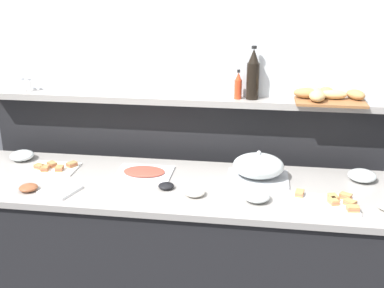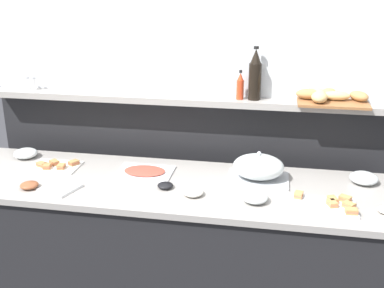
{
  "view_description": "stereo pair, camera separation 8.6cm",
  "coord_description": "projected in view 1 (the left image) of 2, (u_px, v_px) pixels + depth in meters",
  "views": [
    {
      "loc": [
        0.46,
        -2.31,
        2.02
      ],
      "look_at": [
        0.12,
        0.1,
        1.14
      ],
      "focal_mm": 43.83,
      "sensor_mm": 36.0,
      "label": 1
    },
    {
      "loc": [
        0.55,
        -2.3,
        2.02
      ],
      "look_at": [
        0.12,
        0.1,
        1.14
      ],
      "focal_mm": 43.83,
      "sensor_mm": 36.0,
      "label": 2
    }
  ],
  "objects": [
    {
      "name": "glass_bowl_small",
      "position": [
        362.0,
        176.0,
        2.61
      ],
      "size": [
        0.15,
        0.15,
        0.06
      ],
      "color": "silver",
      "rests_on": "buffet_counter"
    },
    {
      "name": "sandwich_platter_rear",
      "position": [
        54.0,
        168.0,
        2.76
      ],
      "size": [
        0.28,
        0.19,
        0.04
      ],
      "color": "white",
      "rests_on": "buffet_counter"
    },
    {
      "name": "condiment_bowl_cream",
      "position": [
        195.0,
        192.0,
        2.43
      ],
      "size": [
        0.11,
        0.11,
        0.04
      ],
      "primitive_type": "ellipsoid",
      "color": "silver",
      "rests_on": "buffet_counter"
    },
    {
      "name": "pepper_shaker",
      "position": [
        29.0,
        85.0,
        2.99
      ],
      "size": [
        0.03,
        0.03,
        0.09
      ],
      "color": "white",
      "rests_on": "back_ledge_unit"
    },
    {
      "name": "sandwich_platter_front",
      "position": [
        329.0,
        202.0,
        2.34
      ],
      "size": [
        0.32,
        0.21,
        0.04
      ],
      "color": "silver",
      "rests_on": "buffet_counter"
    },
    {
      "name": "salt_shaker",
      "position": [
        23.0,
        85.0,
        2.99
      ],
      "size": [
        0.03,
        0.03,
        0.09
      ],
      "color": "white",
      "rests_on": "back_ledge_unit"
    },
    {
      "name": "buffet_counter",
      "position": [
        170.0,
        256.0,
        2.74
      ],
      "size": [
        2.46,
        0.7,
        0.94
      ],
      "color": "black",
      "rests_on": "ground_plane"
    },
    {
      "name": "wine_bottle_dark",
      "position": [
        253.0,
        75.0,
        2.77
      ],
      "size": [
        0.08,
        0.08,
        0.32
      ],
      "color": "black",
      "rests_on": "back_ledge_unit"
    },
    {
      "name": "ground_plane",
      "position": [
        186.0,
        265.0,
        3.46
      ],
      "size": [
        12.0,
        12.0,
        0.0
      ],
      "primitive_type": "plane",
      "color": "#38383D"
    },
    {
      "name": "condiment_bowl_teal",
      "position": [
        166.0,
        186.0,
        2.51
      ],
      "size": [
        0.09,
        0.09,
        0.03
      ],
      "primitive_type": "ellipsoid",
      "color": "black",
      "rests_on": "buffet_counter"
    },
    {
      "name": "back_ledge_unit",
      "position": [
        184.0,
        184.0,
        3.15
      ],
      "size": [
        2.51,
        0.22,
        1.32
      ],
      "color": "black",
      "rests_on": "ground_plane"
    },
    {
      "name": "condiment_bowl_dark",
      "position": [
        28.0,
        188.0,
        2.49
      ],
      "size": [
        0.1,
        0.1,
        0.03
      ],
      "primitive_type": "ellipsoid",
      "color": "brown",
      "rests_on": "buffet_counter"
    },
    {
      "name": "bread_basket",
      "position": [
        325.0,
        95.0,
        2.76
      ],
      "size": [
        0.43,
        0.27,
        0.08
      ],
      "color": "brown",
      "rests_on": "back_ledge_unit"
    },
    {
      "name": "glass_bowl_large",
      "position": [
        257.0,
        196.0,
        2.37
      ],
      "size": [
        0.13,
        0.13,
        0.05
      ],
      "color": "silver",
      "rests_on": "buffet_counter"
    },
    {
      "name": "napkin_stack",
      "position": [
        60.0,
        190.0,
        2.48
      ],
      "size": [
        0.21,
        0.21,
        0.02
      ],
      "primitive_type": "cube",
      "rotation": [
        0.0,
        0.0,
        -0.31
      ],
      "color": "white",
      "rests_on": "buffet_counter"
    },
    {
      "name": "serving_cloche",
      "position": [
        258.0,
        167.0,
        2.61
      ],
      "size": [
        0.34,
        0.24,
        0.17
      ],
      "color": "#B7BABF",
      "rests_on": "buffet_counter"
    },
    {
      "name": "glass_bowl_medium",
      "position": [
        22.0,
        156.0,
        2.9
      ],
      "size": [
        0.15,
        0.15,
        0.06
      ],
      "color": "silver",
      "rests_on": "buffet_counter"
    },
    {
      "name": "cold_cuts_platter",
      "position": [
        144.0,
        173.0,
        2.7
      ],
      "size": [
        0.32,
        0.24,
        0.02
      ],
      "color": "silver",
      "rests_on": "buffet_counter"
    },
    {
      "name": "hot_sauce_bottle",
      "position": [
        238.0,
        86.0,
        2.8
      ],
      "size": [
        0.04,
        0.04,
        0.18
      ],
      "color": "red",
      "rests_on": "back_ledge_unit"
    }
  ]
}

